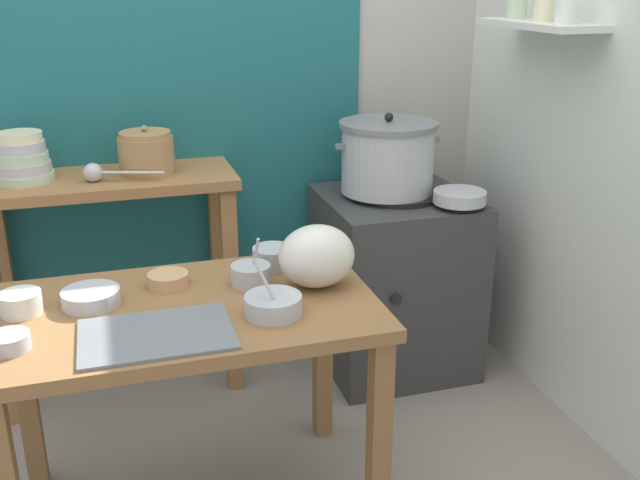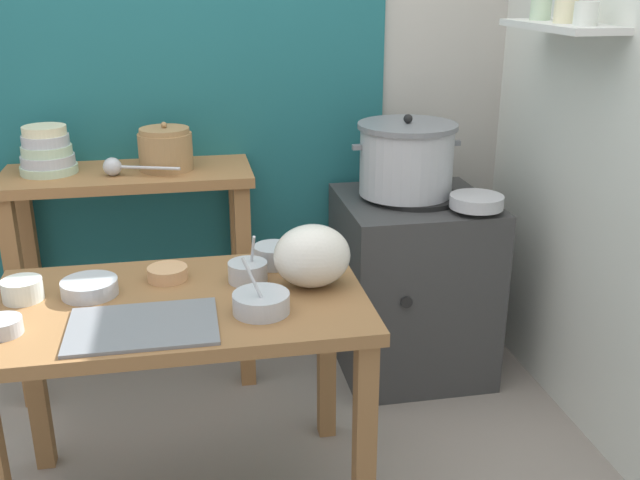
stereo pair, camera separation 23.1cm
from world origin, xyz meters
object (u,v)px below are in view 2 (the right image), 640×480
back_shelf_table (132,225)px  prep_bowl_2 (167,273)px  clay_pot (166,149)px  ladle (116,167)px  prep_bowl_4 (22,289)px  serving_tray (143,326)px  prep_bowl_0 (261,302)px  stove_block (412,284)px  prep_bowl_1 (248,271)px  prep_bowl_6 (2,326)px  wide_pan (477,201)px  plastic_bag (312,256)px  bowl_stack_enamel (47,152)px  prep_table (182,333)px  steamer_pot (406,159)px  prep_bowl_3 (274,255)px  prep_bowl_5 (90,287)px

back_shelf_table → prep_bowl_2: bearing=-77.7°
clay_pot → ladle: bearing=-160.8°
back_shelf_table → clay_pot: 0.34m
clay_pot → prep_bowl_4: clay_pot is taller
serving_tray → prep_bowl_0: 0.33m
stove_block → clay_pot: bearing=172.5°
prep_bowl_2 → prep_bowl_1: bearing=-14.1°
prep_bowl_6 → wide_pan: bearing=22.0°
ladle → wide_pan: (1.34, -0.28, -0.13)m
plastic_bag → prep_bowl_2: size_ratio=1.88×
clay_pot → wide_pan: 1.22m
clay_pot → bowl_stack_enamel: bearing=176.8°
stove_block → bowl_stack_enamel: size_ratio=3.65×
prep_table → wide_pan: wide_pan is taller
stove_block → prep_bowl_2: size_ratio=6.26×
stove_block → clay_pot: size_ratio=3.74×
stove_block → clay_pot: 1.16m
back_shelf_table → prep_bowl_4: bearing=-109.1°
back_shelf_table → clay_pot: (0.15, 0.00, 0.30)m
prep_table → prep_bowl_0: size_ratio=6.66×
steamer_pot → plastic_bag: 0.88m
clay_pot → serving_tray: size_ratio=0.52×
prep_bowl_3 → prep_bowl_6: (-0.77, -0.35, -0.01)m
prep_table → prep_bowl_3: (0.31, 0.21, 0.15)m
back_shelf_table → prep_bowl_2: size_ratio=7.71×
clay_pot → wide_pan: bearing=-16.5°
bowl_stack_enamel → prep_bowl_0: bowl_stack_enamel is taller
prep_table → prep_bowl_6: prep_bowl_6 is taller
back_shelf_table → prep_bowl_3: bearing=-52.3°
back_shelf_table → prep_bowl_6: back_shelf_table is taller
prep_bowl_5 → prep_bowl_6: 0.30m
plastic_bag → prep_bowl_2: (-0.44, 0.13, -0.07)m
wide_pan → prep_bowl_5: 1.45m
prep_table → prep_bowl_0: 0.30m
prep_bowl_2 → prep_bowl_5: (-0.23, -0.08, 0.00)m
steamer_pot → prep_bowl_1: steamer_pot is taller
steamer_pot → prep_bowl_4: (-1.36, -0.66, -0.17)m
prep_bowl_0 → prep_bowl_1: 0.23m
prep_bowl_0 → prep_bowl_2: (-0.26, 0.29, -0.01)m
clay_pot → prep_bowl_6: 1.10m
prep_table → ladle: ladle is taller
prep_bowl_0 → prep_bowl_4: bearing=162.5°
back_shelf_table → steamer_pot: (1.10, -0.11, 0.25)m
back_shelf_table → prep_bowl_4: (-0.27, -0.77, 0.08)m
prep_bowl_2 → wide_pan: bearing=16.6°
serving_tray → prep_bowl_5: size_ratio=2.41×
steamer_pot → prep_bowl_5: size_ratio=2.68×
back_shelf_table → ladle: ladle is taller
stove_block → clay_pot: (-0.98, 0.13, 0.60)m
prep_bowl_4 → prep_bowl_0: bearing=-17.5°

